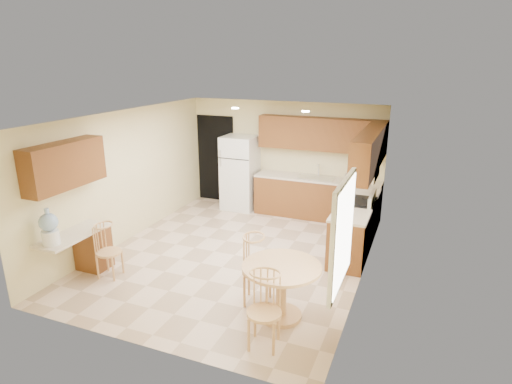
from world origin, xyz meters
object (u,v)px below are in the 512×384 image
at_px(refrigerator, 240,173).
at_px(dining_table, 281,284).
at_px(chair_table_a, 255,266).
at_px(chair_table_b, 261,307).
at_px(water_crock, 49,228).
at_px(chair_desk, 104,248).
at_px(stove, 355,223).

xyz_separation_m(refrigerator, dining_table, (2.35, -3.93, -0.34)).
xyz_separation_m(refrigerator, chair_table_a, (1.91, -3.77, -0.24)).
distance_m(dining_table, chair_table_b, 0.75).
height_order(dining_table, chair_table_a, chair_table_a).
bearing_deg(refrigerator, water_crock, -103.08).
relative_size(chair_table_b, chair_desk, 1.09).
height_order(dining_table, chair_desk, chair_desk).
height_order(chair_desk, water_crock, water_crock).
relative_size(stove, dining_table, 1.03).
xyz_separation_m(stove, chair_table_b, (-0.52, -3.45, 0.12)).
relative_size(chair_table_a, water_crock, 1.82).
relative_size(chair_table_a, chair_desk, 1.15).
distance_m(stove, chair_table_a, 2.74).
distance_m(chair_table_b, chair_desk, 3.04).
bearing_deg(chair_desk, water_crock, -46.07).
relative_size(dining_table, chair_table_a, 1.04).
bearing_deg(chair_table_b, chair_desk, -21.69).
bearing_deg(stove, chair_table_b, -98.66).
bearing_deg(chair_table_a, chair_table_b, 15.18).
xyz_separation_m(chair_desk, water_crock, (-0.45, -0.58, 0.48)).
xyz_separation_m(stove, water_crock, (-3.92, -3.30, 0.55)).
xyz_separation_m(refrigerator, stove, (2.88, -1.22, -0.39)).
height_order(refrigerator, stove, refrigerator).
xyz_separation_m(chair_table_a, water_crock, (-2.96, -0.75, 0.40)).
height_order(dining_table, chair_table_b, chair_table_b).
xyz_separation_m(chair_table_b, water_crock, (-3.40, 0.15, 0.43)).
xyz_separation_m(refrigerator, water_crock, (-1.05, -4.52, 0.17)).
height_order(refrigerator, chair_desk, refrigerator).
distance_m(refrigerator, chair_table_b, 5.23).
distance_m(chair_desk, water_crock, 0.88).
relative_size(refrigerator, water_crock, 3.06).
bearing_deg(water_crock, chair_table_a, 14.18).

